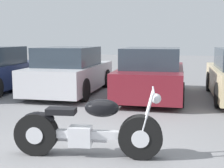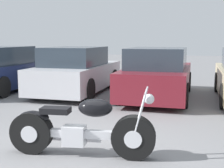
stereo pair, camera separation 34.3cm
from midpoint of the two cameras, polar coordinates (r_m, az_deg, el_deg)
ground_plane at (r=5.01m, az=-6.57°, el=-12.59°), size 60.00×60.00×0.00m
motorcycle at (r=4.79m, az=-6.84°, el=-8.28°), size 2.26×0.64×1.05m
parked_car_silver at (r=10.35m, az=-8.53°, el=2.22°), size 1.90×4.30×1.51m
parked_car_maroon at (r=9.52m, az=6.31°, el=1.74°), size 1.90×4.30×1.51m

